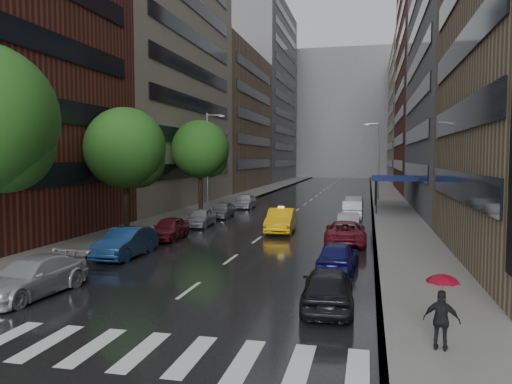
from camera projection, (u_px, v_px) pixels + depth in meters
ground at (143, 324)px, 15.27m from camera, size 220.00×220.00×0.00m
road at (315, 197)px, 63.92m from camera, size 14.00×140.00×0.01m
sidewalk_left at (247, 195)px, 65.90m from camera, size 4.00×140.00×0.15m
sidewalk_right at (387, 198)px, 61.94m from camera, size 4.00×140.00×0.15m
crosswalk at (117, 349)px, 13.28m from camera, size 13.15×2.80×0.01m
buildings_left at (222, 85)px, 74.66m from camera, size 8.00×108.00×38.00m
buildings_right at (434, 82)px, 66.10m from camera, size 8.05×109.10×36.00m
building_far at (343, 115)px, 128.98m from camera, size 40.00×14.00×32.00m
tree_mid at (125, 148)px, 32.01m from camera, size 5.22×5.22×8.32m
tree_far at (200, 149)px, 46.24m from camera, size 5.38×5.38×8.57m
taxi at (281, 220)px, 34.02m from camera, size 1.98×5.02×1.63m
parked_cars_left at (181, 224)px, 33.00m from camera, size 2.44×37.46×1.52m
parked_cars_right at (347, 227)px, 31.63m from camera, size 2.55×36.04×1.48m
ped_red_umbrella at (442, 305)px, 12.80m from camera, size 0.98×0.82×2.01m
street_lamp_left at (208, 160)px, 45.82m from camera, size 1.74×0.22×9.00m
street_lamp_right at (378, 159)px, 57.02m from camera, size 1.74×0.22×9.00m
awning at (393, 178)px, 47.14m from camera, size 4.00×8.00×3.12m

